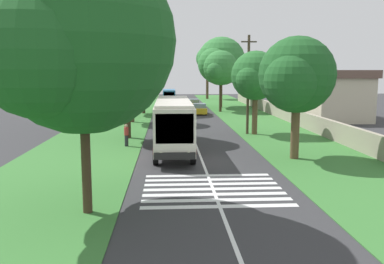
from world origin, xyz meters
The scene contains 24 objects.
ground centered at (0.00, 0.00, 0.00)m, with size 160.00×160.00×0.00m, color #333335.
grass_verge_left centered at (15.00, 8.20, 0.02)m, with size 120.00×8.00×0.04m, color #387533.
grass_verge_right centered at (15.00, -8.20, 0.02)m, with size 120.00×8.00×0.04m, color #387533.
centre_line centered at (15.00, 0.00, 0.00)m, with size 110.00×0.16×0.01m, color silver.
coach_bus centered at (3.41, 1.80, 2.15)m, with size 11.16×2.62×3.73m.
zebra_crossing centered at (-6.12, 0.00, 0.00)m, with size 5.85×6.80×0.01m.
trailing_car_0 centered at (22.57, 1.72, 0.67)m, with size 4.30×1.78×1.43m.
trailing_car_1 centered at (30.21, -2.06, 0.67)m, with size 4.30×1.78×1.43m.
trailing_car_2 centered at (39.43, -1.79, 0.67)m, with size 4.30×1.78×1.43m.
trailing_minibus_0 centered at (47.73, 1.94, 1.55)m, with size 6.00×2.14×2.53m.
roadside_tree_left_0 centered at (10.19, 5.79, 7.32)m, with size 7.62×6.40×10.67m.
roadside_tree_left_1 centered at (63.91, 5.61, 7.95)m, with size 5.23×4.55×10.35m.
roadside_tree_left_2 centered at (21.61, 6.39, 6.92)m, with size 7.31×6.07×10.10m.
roadside_tree_left_3 centered at (31.39, 5.68, 6.60)m, with size 8.95×7.46×10.49m.
roadside_tree_left_4 centered at (-9.20, 5.64, 6.71)m, with size 8.75×7.27×10.51m.
roadside_tree_right_0 centered at (0.62, -5.95, 5.35)m, with size 5.85×4.92×7.92m.
roadside_tree_right_1 centered at (11.60, -5.59, 5.20)m, with size 5.23×4.41×7.51m.
roadside_tree_right_2 centered at (40.55, -6.03, 7.04)m, with size 9.64×7.57×11.02m.
roadside_tree_right_3 centered at (33.31, -5.17, 6.04)m, with size 5.75×4.88×8.58m.
roadside_tree_right_4 centered at (61.13, -5.90, 8.10)m, with size 5.50×4.68×10.57m.
utility_pole centered at (11.76, -5.07, 4.62)m, with size 0.24×1.40×8.88m.
roadside_wall centered at (20.00, -11.60, 0.83)m, with size 70.00×0.40×1.59m, color #9E937F.
roadside_building centered at (24.89, -17.39, 2.98)m, with size 13.97×6.70×5.84m.
pedestrian centered at (5.89, 5.35, 0.91)m, with size 0.34×0.34×1.69m.
Camera 1 is at (-26.02, 2.17, 5.72)m, focal length 39.35 mm.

